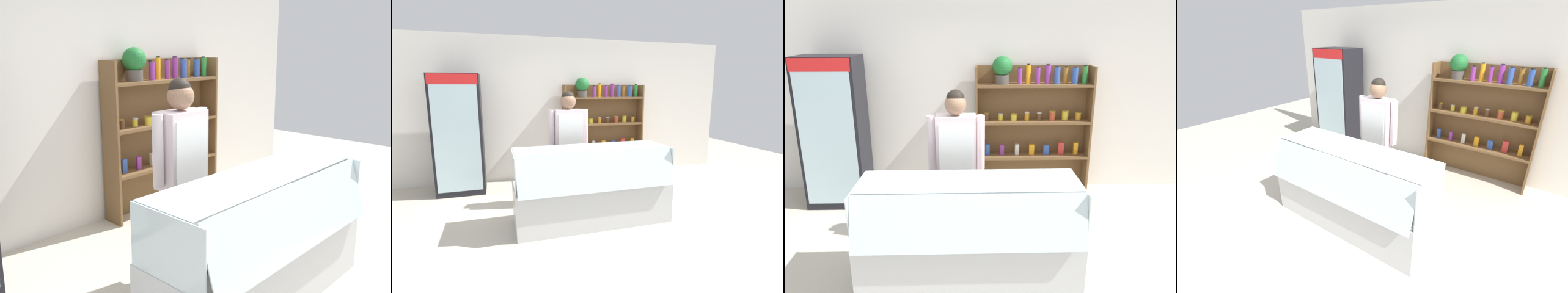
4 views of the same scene
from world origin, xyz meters
The scene contains 6 objects.
ground_plane centered at (0.00, 0.00, 0.00)m, with size 12.00×12.00×0.00m, color beige.
back_wall centered at (0.00, 2.24, 1.35)m, with size 6.80×0.10×2.70m, color white.
drinks_fridge centered at (-1.96, 1.72, 0.99)m, with size 0.77×0.58×1.99m.
shelving_unit centered at (0.66, 2.05, 1.11)m, with size 1.62×0.29×1.96m.
deli_display_case centered at (-0.20, -0.06, 0.31)m, with size 2.02×0.76×1.01m.
shop_clerk centered at (-0.33, 0.68, 1.02)m, with size 0.61×0.25×1.72m.
Camera 3 is at (-0.19, -3.19, 2.33)m, focal length 35.00 mm.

